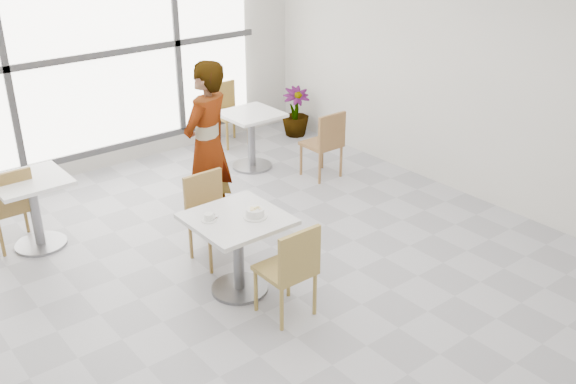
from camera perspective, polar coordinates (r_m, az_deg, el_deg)
floor at (r=6.20m, az=-1.75°, el=-7.48°), size 7.00×7.00×0.00m
wall_back at (r=8.50m, az=-16.60°, el=11.57°), size 6.00×0.00×6.00m
wall_right at (r=7.65m, az=16.60°, el=10.14°), size 0.00×7.00×7.00m
window at (r=8.44m, az=-16.43°, el=11.50°), size 4.60×0.07×2.52m
main_table at (r=5.76m, az=-4.44°, el=-4.22°), size 0.80×0.80×0.75m
chair_near at (r=5.40m, az=0.29°, el=-6.56°), size 0.42×0.42×0.87m
chair_far at (r=6.34m, az=-6.87°, el=-1.70°), size 0.42×0.42×0.87m
oatmeal_bowl at (r=5.62m, az=-2.91°, el=-1.83°), size 0.21×0.21×0.10m
coffee_cup at (r=5.61m, az=-6.95°, el=-2.24°), size 0.16×0.13×0.07m
person at (r=6.85m, az=-7.08°, el=4.07°), size 0.77×0.65×1.80m
bg_table_left at (r=6.98m, az=-21.47°, el=-0.89°), size 0.70×0.70×0.75m
bg_table_right at (r=8.44m, az=-3.25°, el=5.28°), size 0.70×0.70×0.75m
bg_chair_left_near at (r=7.03m, az=-23.17°, el=-0.88°), size 0.42×0.42×0.87m
bg_chair_right_near at (r=8.10m, az=3.34°, el=4.53°), size 0.42×0.42×0.87m
bg_chair_right_far at (r=9.34m, az=-5.41°, el=7.27°), size 0.42×0.42×0.87m
plant_right at (r=9.63m, az=0.67°, el=7.06°), size 0.53×0.53×0.72m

